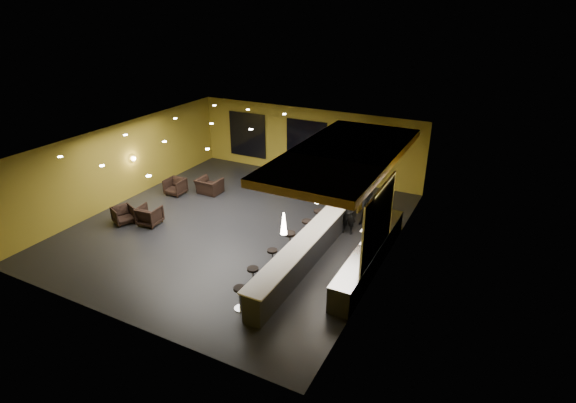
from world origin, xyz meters
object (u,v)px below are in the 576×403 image
at_px(bar_stool_4, 307,227).
at_px(armchair_d, 209,186).
at_px(pendant_1, 318,193).
at_px(bar_stool_3, 290,240).
at_px(staff_a, 349,214).
at_px(pendant_0, 284,223).
at_px(bar_stool_6, 327,205).
at_px(bar_counter, 310,247).
at_px(staff_c, 373,216).
at_px(prep_counter, 370,256).
at_px(staff_b, 369,208).
at_px(pendant_2, 344,171).
at_px(armchair_b, 149,215).
at_px(bar_stool_0, 240,295).
at_px(bar_stool_1, 253,275).
at_px(bar_stool_2, 272,256).
at_px(column, 356,172).
at_px(armchair_c, 175,187).
at_px(bar_stool_5, 318,217).

bearing_deg(bar_stool_4, armchair_d, 162.00).
xyz_separation_m(pendant_1, bar_stool_3, (-0.83, -0.48, -1.80)).
xyz_separation_m(staff_a, bar_stool_4, (-1.23, -1.19, -0.31)).
relative_size(pendant_0, bar_stool_6, 0.86).
distance_m(bar_stool_3, bar_stool_6, 3.48).
bearing_deg(bar_counter, staff_c, 63.99).
bearing_deg(pendant_1, prep_counter, 0.00).
distance_m(staff_b, bar_stool_6, 1.83).
xyz_separation_m(pendant_1, pendant_2, (0.00, 2.50, 0.00)).
xyz_separation_m(pendant_0, pendant_2, (0.00, 5.00, 0.00)).
bearing_deg(bar_counter, armchair_b, -175.84).
bearing_deg(prep_counter, bar_stool_0, -124.20).
bearing_deg(pendant_1, pendant_0, -90.00).
relative_size(staff_b, bar_stool_4, 1.94).
xyz_separation_m(bar_counter, pendant_2, (0.00, 3.00, 1.85)).
distance_m(pendant_1, bar_stool_6, 3.61).
relative_size(staff_b, bar_stool_1, 2.03).
bearing_deg(bar_counter, bar_stool_0, -101.35).
height_order(bar_counter, bar_stool_2, bar_counter).
bearing_deg(staff_c, staff_a, -148.47).
distance_m(prep_counter, column, 4.75).
distance_m(bar_counter, staff_a, 2.54).
bearing_deg(bar_stool_4, staff_a, 43.95).
relative_size(column, bar_stool_4, 4.42).
relative_size(pendant_1, bar_stool_4, 0.88).
xyz_separation_m(armchair_c, armchair_d, (1.34, 0.83, -0.03)).
bearing_deg(prep_counter, staff_a, 127.32).
distance_m(staff_a, bar_stool_1, 5.07).
relative_size(prep_counter, bar_stool_0, 7.89).
bearing_deg(pendant_2, bar_stool_6, 148.61).
xyz_separation_m(bar_stool_3, bar_stool_6, (0.01, 3.48, -0.03)).
relative_size(pendant_0, bar_stool_1, 0.93).
bearing_deg(armchair_b, armchair_c, -75.47).
relative_size(bar_stool_0, bar_stool_2, 1.05).
xyz_separation_m(staff_a, bar_stool_1, (-1.39, -4.87, -0.33)).
bearing_deg(bar_stool_2, bar_stool_0, -84.71).
bearing_deg(bar_stool_0, bar_stool_6, 91.03).
bearing_deg(staff_a, prep_counter, -58.08).
xyz_separation_m(pendant_1, bar_stool_5, (-0.70, 1.78, -1.84)).
bearing_deg(bar_counter, bar_stool_5, 107.12).
bearing_deg(pendant_0, column, 90.00).
bearing_deg(column, prep_counter, -64.00).
relative_size(bar_stool_3, bar_stool_5, 1.08).
bearing_deg(bar_stool_1, staff_c, 66.54).
relative_size(staff_a, bar_stool_2, 2.26).
xyz_separation_m(pendant_0, bar_stool_2, (-0.92, 0.90, -1.89)).
bearing_deg(bar_stool_5, pendant_1, -68.46).
bearing_deg(bar_stool_3, bar_counter, -1.64).
bearing_deg(pendant_2, bar_stool_1, -99.36).
bearing_deg(staff_c, bar_counter, -105.75).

